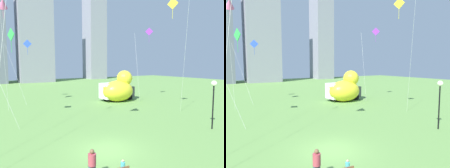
{
  "view_description": "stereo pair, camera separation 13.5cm",
  "coord_description": "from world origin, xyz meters",
  "views": [
    {
      "loc": [
        -6.88,
        -11.65,
        5.8
      ],
      "look_at": [
        3.94,
        5.72,
        3.85
      ],
      "focal_mm": 33.24,
      "sensor_mm": 36.0,
      "label": 1
    },
    {
      "loc": [
        -6.76,
        -11.72,
        5.8
      ],
      "look_at": [
        3.94,
        5.72,
        3.85
      ],
      "focal_mm": 33.24,
      "sensor_mm": 36.0,
      "label": 2
    }
  ],
  "objects": [
    {
      "name": "person_child",
      "position": [
        -1.03,
        -3.32,
        0.52
      ],
      "size": [
        0.23,
        0.23,
        0.94
      ],
      "color": "silver",
      "rests_on": "ground"
    },
    {
      "name": "kite_blue",
      "position": [
        -1.01,
        22.61,
        8.57
      ],
      "size": [
        3.66,
        4.02,
        9.58
      ],
      "color": "silver",
      "rests_on": "ground"
    },
    {
      "name": "giant_inflatable_duck",
      "position": [
        11.1,
        15.08,
        2.06
      ],
      "size": [
        5.83,
        3.74,
        4.83
      ],
      "color": "yellow",
      "rests_on": "ground"
    },
    {
      "name": "box_truck",
      "position": [
        11.27,
        16.13,
        1.44
      ],
      "size": [
        5.8,
        2.78,
        2.85
      ],
      "color": "white",
      "rests_on": "ground"
    },
    {
      "name": "lamppost",
      "position": [
        10.38,
        -0.98,
        3.43
      ],
      "size": [
        0.49,
        0.49,
        4.36
      ],
      "color": "black",
      "rests_on": "ground"
    },
    {
      "name": "person_adult",
      "position": [
        -2.51,
        -2.78,
        0.9
      ],
      "size": [
        0.4,
        0.4,
        1.64
      ],
      "color": "#38476B",
      "rests_on": "ground"
    },
    {
      "name": "kite_yellow",
      "position": [
        11.76,
        5.06,
        11.99
      ],
      "size": [
        2.34,
        2.68,
        13.25
      ],
      "color": "silver",
      "rests_on": "ground"
    },
    {
      "name": "ground_plane",
      "position": [
        0.0,
        0.0,
        0.0
      ],
      "size": [
        140.0,
        140.0,
        0.0
      ],
      "primitive_type": "plane",
      "color": "#659449"
    },
    {
      "name": "kite_green",
      "position": [
        -4.49,
        10.79,
        8.32
      ],
      "size": [
        2.99,
        3.34,
        9.3
      ],
      "color": "silver",
      "rests_on": "ground"
    },
    {
      "name": "kite_pink",
      "position": [
        -4.44,
        17.29,
        13.1
      ],
      "size": [
        1.17,
        1.59,
        13.91
      ],
      "color": "silver",
      "rests_on": "ground"
    },
    {
      "name": "kite_purple",
      "position": [
        16.21,
        14.29,
        10.57
      ],
      "size": [
        3.09,
        3.58,
        11.72
      ],
      "color": "silver",
      "rests_on": "ground"
    }
  ]
}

